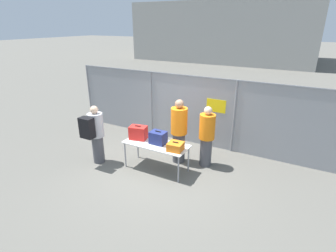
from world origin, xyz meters
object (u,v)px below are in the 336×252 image
(suitcase_orange, at_px, (176,146))
(utility_trailer, at_px, (231,116))
(suitcase_navy, at_px, (158,138))
(suitcase_red, at_px, (138,133))
(security_worker_near, at_px, (179,131))
(security_worker_far, at_px, (207,136))
(inspection_table, at_px, (156,146))
(traveler_hooded, at_px, (95,133))

(suitcase_orange, bearing_deg, utility_trailer, 86.65)
(suitcase_navy, relative_size, utility_trailer, 0.11)
(suitcase_red, xyz_separation_m, utility_trailer, (1.44, 4.07, -0.53))
(security_worker_near, bearing_deg, security_worker_far, -157.25)
(inspection_table, bearing_deg, suitcase_orange, -8.57)
(inspection_table, xyz_separation_m, suitcase_navy, (0.04, 0.04, 0.23))
(suitcase_red, xyz_separation_m, suitcase_navy, (0.63, 0.00, -0.02))
(traveler_hooded, bearing_deg, suitcase_red, 8.22)
(suitcase_red, distance_m, security_worker_near, 1.12)
(security_worker_near, bearing_deg, traveler_hooded, 41.21)
(suitcase_red, distance_m, utility_trailer, 4.35)
(security_worker_near, xyz_separation_m, utility_trailer, (0.53, 3.43, -0.54))
(suitcase_orange, relative_size, security_worker_near, 0.21)
(suitcase_orange, relative_size, security_worker_far, 0.23)
(suitcase_navy, xyz_separation_m, traveler_hooded, (-1.69, -0.53, -0.01))
(inspection_table, relative_size, suitcase_navy, 4.15)
(suitcase_orange, relative_size, utility_trailer, 0.10)
(suitcase_navy, height_order, security_worker_far, security_worker_far)
(suitcase_orange, xyz_separation_m, security_worker_near, (-0.29, 0.77, 0.09))
(suitcase_navy, height_order, suitcase_orange, suitcase_navy)
(suitcase_red, distance_m, traveler_hooded, 1.19)
(suitcase_orange, height_order, traveler_hooded, traveler_hooded)
(inspection_table, height_order, utility_trailer, inspection_table)
(suitcase_red, bearing_deg, suitcase_orange, -6.16)
(suitcase_red, distance_m, suitcase_orange, 1.21)
(traveler_hooded, relative_size, security_worker_near, 0.91)
(inspection_table, bearing_deg, utility_trailer, 78.15)
(suitcase_orange, xyz_separation_m, traveler_hooded, (-2.26, -0.40, 0.06))
(inspection_table, distance_m, traveler_hooded, 1.73)
(inspection_table, relative_size, utility_trailer, 0.46)
(suitcase_orange, height_order, security_worker_far, security_worker_far)
(suitcase_navy, xyz_separation_m, security_worker_far, (1.03, 0.80, -0.04))
(suitcase_red, bearing_deg, traveler_hooded, -153.45)
(suitcase_red, height_order, suitcase_orange, suitcase_red)
(inspection_table, xyz_separation_m, traveler_hooded, (-1.64, -0.49, 0.22))
(security_worker_far, bearing_deg, security_worker_near, -7.43)
(suitcase_orange, distance_m, security_worker_near, 0.83)
(suitcase_orange, bearing_deg, traveler_hooded, -169.93)
(inspection_table, height_order, traveler_hooded, traveler_hooded)
(security_worker_near, distance_m, utility_trailer, 3.51)
(suitcase_navy, distance_m, utility_trailer, 4.18)
(suitcase_red, bearing_deg, utility_trailer, 70.48)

